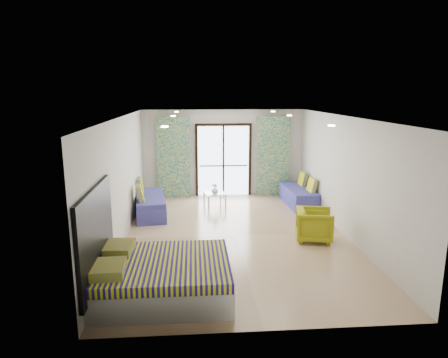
{
  "coord_description": "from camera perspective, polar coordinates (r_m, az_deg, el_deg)",
  "views": [
    {
      "loc": [
        -0.93,
        -8.62,
        3.23
      ],
      "look_at": [
        -0.2,
        0.85,
        1.15
      ],
      "focal_mm": 32.0,
      "sensor_mm": 36.0,
      "label": 1
    }
  ],
  "objects": [
    {
      "name": "wall_right",
      "position": [
        9.46,
        16.96,
        0.35
      ],
      "size": [
        0.01,
        7.5,
        2.7
      ],
      "primitive_type": null,
      "color": "silver",
      "rests_on": "ground"
    },
    {
      "name": "balcony_door",
      "position": [
        12.53,
        -0.09,
        3.29
      ],
      "size": [
        1.76,
        0.08,
        2.28
      ],
      "color": "black",
      "rests_on": "floor"
    },
    {
      "name": "floor",
      "position": [
        9.25,
        1.67,
        -8.09
      ],
      "size": [
        5.0,
        7.5,
        0.01
      ],
      "primitive_type": null,
      "color": "tan",
      "rests_on": "ground"
    },
    {
      "name": "wall_left",
      "position": [
        8.96,
        -14.38,
        -0.15
      ],
      "size": [
        0.01,
        7.5,
        2.7
      ],
      "primitive_type": null,
      "color": "silver",
      "rests_on": "ground"
    },
    {
      "name": "bed",
      "position": [
        6.69,
        -8.9,
        -13.68
      ],
      "size": [
        2.14,
        1.75,
        0.74
      ],
      "color": "silver",
      "rests_on": "floor"
    },
    {
      "name": "vase",
      "position": [
        11.39,
        -1.3,
        -1.61
      ],
      "size": [
        0.25,
        0.25,
        0.21
      ],
      "primitive_type": "imported",
      "rotation": [
        0.0,
        0.0,
        0.21
      ],
      "color": "white",
      "rests_on": "coffee_table"
    },
    {
      "name": "ceiling",
      "position": [
        8.68,
        1.79,
        8.85
      ],
      "size": [
        5.0,
        7.5,
        0.01
      ],
      "primitive_type": null,
      "color": "silver",
      "rests_on": "ground"
    },
    {
      "name": "curtain_right",
      "position": [
        12.59,
        7.03,
        3.21
      ],
      "size": [
        1.0,
        0.1,
        2.5
      ],
      "primitive_type": "cube",
      "color": "white",
      "rests_on": "floor"
    },
    {
      "name": "daybed_left",
      "position": [
        10.86,
        -10.52,
        -3.56
      ],
      "size": [
        0.97,
        1.97,
        0.93
      ],
      "rotation": [
        0.0,
        0.0,
        0.13
      ],
      "color": "#3B3C8E",
      "rests_on": "floor"
    },
    {
      "name": "downlight_a",
      "position": [
        6.66,
        -8.49,
        7.41
      ],
      "size": [
        0.12,
        0.12,
        0.02
      ],
      "primitive_type": "cylinder",
      "color": "#FFE0B2",
      "rests_on": "ceiling"
    },
    {
      "name": "headboard",
      "position": [
        6.56,
        -17.77,
        -7.67
      ],
      "size": [
        0.06,
        2.1,
        1.5
      ],
      "primitive_type": "cube",
      "color": "black",
      "rests_on": "floor"
    },
    {
      "name": "wall_front",
      "position": [
        5.3,
        6.09,
        -8.47
      ],
      "size": [
        5.0,
        0.01,
        2.7
      ],
      "primitive_type": null,
      "color": "silver",
      "rests_on": "ground"
    },
    {
      "name": "daybed_right",
      "position": [
        11.83,
        10.67,
        -2.34
      ],
      "size": [
        0.77,
        1.81,
        0.88
      ],
      "rotation": [
        0.0,
        0.0,
        0.04
      ],
      "color": "#3B3C8E",
      "rests_on": "floor"
    },
    {
      "name": "wall_back",
      "position": [
        12.54,
        -0.1,
        3.73
      ],
      "size": [
        5.0,
        0.01,
        2.7
      ],
      "primitive_type": null,
      "color": "silver",
      "rests_on": "ground"
    },
    {
      "name": "downlight_f",
      "position": [
        11.86,
        7.03,
        9.55
      ],
      "size": [
        0.12,
        0.12,
        0.02
      ],
      "primitive_type": "cylinder",
      "color": "#FFE0B2",
      "rests_on": "ceiling"
    },
    {
      "name": "armchair",
      "position": [
        9.08,
        12.79,
        -6.2
      ],
      "size": [
        0.85,
        0.89,
        0.78
      ],
      "primitive_type": "imported",
      "rotation": [
        0.0,
        0.0,
        1.36
      ],
      "color": "#9DA014",
      "rests_on": "floor"
    },
    {
      "name": "coffee_table",
      "position": [
        11.5,
        -1.33,
        -2.22
      ],
      "size": [
        0.69,
        0.69,
        0.66
      ],
      "rotation": [
        0.0,
        0.0,
        0.23
      ],
      "color": "silver",
      "rests_on": "floor"
    },
    {
      "name": "balcony_rail",
      "position": [
        12.59,
        -0.09,
        1.91
      ],
      "size": [
        1.52,
        0.03,
        0.04
      ],
      "primitive_type": "cube",
      "color": "#595451",
      "rests_on": "balcony_door"
    },
    {
      "name": "downlight_c",
      "position": [
        9.64,
        -7.27,
        8.93
      ],
      "size": [
        0.12,
        0.12,
        0.02
      ],
      "primitive_type": "cylinder",
      "color": "#FFE0B2",
      "rests_on": "ceiling"
    },
    {
      "name": "downlight_b",
      "position": [
        7.04,
        15.09,
        7.38
      ],
      "size": [
        0.12,
        0.12,
        0.02
      ],
      "primitive_type": "cylinder",
      "color": "#FFE0B2",
      "rests_on": "ceiling"
    },
    {
      "name": "downlight_d",
      "position": [
        9.91,
        9.32,
        8.95
      ],
      "size": [
        0.12,
        0.12,
        0.02
      ],
      "primitive_type": "cylinder",
      "color": "#FFE0B2",
      "rests_on": "ceiling"
    },
    {
      "name": "switch_plate",
      "position": [
        7.72,
        -15.76,
        -4.52
      ],
      "size": [
        0.02,
        0.1,
        0.1
      ],
      "primitive_type": "cube",
      "color": "silver",
      "rests_on": "wall_left"
    },
    {
      "name": "downlight_e",
      "position": [
        11.64,
        -6.8,
        9.51
      ],
      "size": [
        0.12,
        0.12,
        0.02
      ],
      "primitive_type": "cylinder",
      "color": "#FFE0B2",
      "rests_on": "ceiling"
    },
    {
      "name": "curtain_left",
      "position": [
        12.36,
        -7.23,
        3.03
      ],
      "size": [
        1.0,
        0.1,
        2.5
      ],
      "primitive_type": "cube",
      "color": "white",
      "rests_on": "floor"
    }
  ]
}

